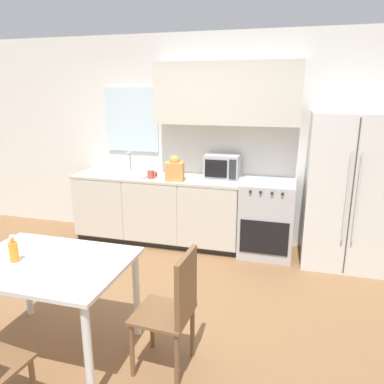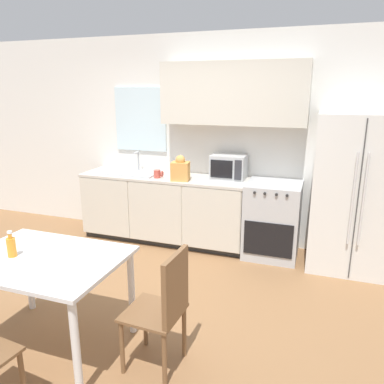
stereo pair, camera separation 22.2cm
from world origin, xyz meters
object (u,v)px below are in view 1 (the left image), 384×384
Objects in this scene: drink_bottle at (14,251)px; coffee_mug at (151,174)px; dining_chair_side at (175,304)px; refrigerator at (348,191)px; microwave at (222,166)px; dining_table at (48,274)px; oven_range at (267,218)px.

coffee_mug is at bearing 85.18° from drink_bottle.
coffee_mug is 2.40m from dining_chair_side.
refrigerator is 4.07× the size of microwave.
dining_table is (-0.83, -2.46, -0.39)m from microwave.
dining_table is (-1.43, -2.33, 0.21)m from oven_range.
microwave is at bearing 67.18° from drink_bottle.
refrigerator reaches higher than oven_range.
dining_table is 1.28× the size of dining_chair_side.
refrigerator is at bearing 42.75° from drink_bottle.
dining_chair_side is at bearing -121.20° from refrigerator.
oven_range is 1.56m from coffee_mug.
refrigerator is 8.59× the size of drink_bottle.
refrigerator is 1.51m from microwave.
microwave is 3.52× the size of coffee_mug.
oven_range is at bearing -12.07° from microwave.
microwave is 2.45m from dining_chair_side.
refrigerator is 1.48× the size of dining_table.
oven_range reaches higher than dining_table.
drink_bottle reaches higher than dining_chair_side.
oven_range is 0.99× the size of dining_chair_side.
drink_bottle is at bearing -137.25° from refrigerator.
dining_chair_side is (1.01, -2.13, -0.42)m from coffee_mug.
coffee_mug is at bearing 28.41° from dining_chair_side.
microwave is 2.11× the size of drink_bottle.
drink_bottle is (-0.23, -0.06, 0.19)m from dining_table.
coffee_mug is at bearing 90.99° from dining_table.
refrigerator reaches higher than dining_table.
coffee_mug is (-2.36, -0.09, 0.07)m from refrigerator.
dining_table is at bearing -121.51° from oven_range.
dining_table is at bearing -108.66° from microwave.
microwave is 2.74m from drink_bottle.
oven_range is at bearing 58.49° from dining_table.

